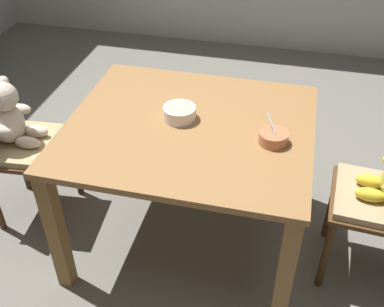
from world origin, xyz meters
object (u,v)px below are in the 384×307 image
teddy_chair_near_left (15,132)px  porridge_bowl_white_center (180,113)px  dining_table (190,145)px  porridge_bowl_terracotta_near_right (273,137)px

teddy_chair_near_left → porridge_bowl_white_center: 0.89m
teddy_chair_near_left → porridge_bowl_white_center: size_ratio=5.88×
dining_table → porridge_bowl_white_center: bearing=145.9°
dining_table → porridge_bowl_terracotta_near_right: size_ratio=8.77×
dining_table → teddy_chair_near_left: 0.92m
porridge_bowl_terracotta_near_right → dining_table: bearing=172.8°
porridge_bowl_white_center → porridge_bowl_terracotta_near_right: size_ratio=1.18×
porridge_bowl_white_center → dining_table: bearing=-34.1°
dining_table → porridge_bowl_white_center: size_ratio=7.41×
teddy_chair_near_left → porridge_bowl_white_center: (0.86, 0.05, 0.21)m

